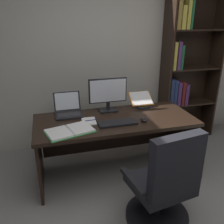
% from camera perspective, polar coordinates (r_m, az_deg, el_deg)
% --- Properties ---
extents(wall_back, '(5.42, 0.12, 2.71)m').
position_cam_1_polar(wall_back, '(3.55, 0.18, 14.23)').
color(wall_back, beige).
rests_on(wall_back, ground).
extents(desk, '(1.81, 0.77, 0.73)m').
position_cam_1_polar(desk, '(2.91, 0.28, -4.42)').
color(desk, black).
rests_on(desk, ground).
extents(bookshelf, '(0.85, 0.33, 2.19)m').
position_cam_1_polar(bookshelf, '(3.81, 16.60, 9.33)').
color(bookshelf, black).
rests_on(bookshelf, ground).
extents(office_chair, '(0.66, 0.60, 0.97)m').
position_cam_1_polar(office_chair, '(2.28, 12.32, -16.94)').
color(office_chair, black).
rests_on(office_chair, ground).
extents(monitor, '(0.47, 0.16, 0.41)m').
position_cam_1_polar(monitor, '(2.92, -0.97, 4.06)').
color(monitor, black).
rests_on(monitor, desk).
extents(laptop, '(0.31, 0.32, 0.24)m').
position_cam_1_polar(laptop, '(2.90, -10.24, 0.40)').
color(laptop, black).
rests_on(laptop, desk).
extents(keyboard, '(0.42, 0.15, 0.02)m').
position_cam_1_polar(keyboard, '(2.61, 1.34, -2.64)').
color(keyboard, black).
rests_on(keyboard, desk).
extents(computer_mouse, '(0.06, 0.10, 0.04)m').
position_cam_1_polar(computer_mouse, '(2.70, 7.45, -1.77)').
color(computer_mouse, black).
rests_on(computer_mouse, desk).
extents(reading_stand_with_book, '(0.29, 0.27, 0.16)m').
position_cam_1_polar(reading_stand_with_book, '(3.15, 6.89, 2.84)').
color(reading_stand_with_book, black).
rests_on(reading_stand_with_book, desk).
extents(open_binder, '(0.52, 0.40, 0.02)m').
position_cam_1_polar(open_binder, '(2.48, -9.90, -4.37)').
color(open_binder, green).
rests_on(open_binder, desk).
extents(notepad, '(0.16, 0.22, 0.01)m').
position_cam_1_polar(notepad, '(2.69, -5.46, -2.16)').
color(notepad, white).
rests_on(notepad, desk).
extents(pen, '(0.14, 0.02, 0.01)m').
position_cam_1_polar(pen, '(2.69, -5.05, -1.94)').
color(pen, navy).
rests_on(pen, notepad).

